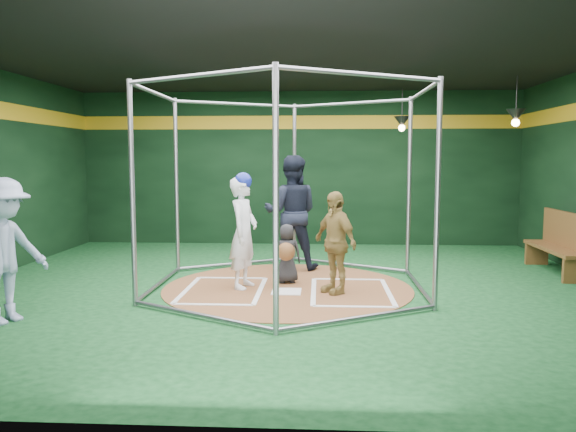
# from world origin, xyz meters

# --- Properties ---
(room_shell) EXTENTS (10.10, 9.10, 3.53)m
(room_shell) POSITION_xyz_m (0.00, 0.01, 1.75)
(room_shell) COLOR #0D3917
(room_shell) RESTS_ON ground
(clay_disc) EXTENTS (3.80, 3.80, 0.01)m
(clay_disc) POSITION_xyz_m (0.00, 0.00, 0.01)
(clay_disc) COLOR brown
(clay_disc) RESTS_ON ground
(home_plate) EXTENTS (0.43, 0.43, 0.01)m
(home_plate) POSITION_xyz_m (0.00, -0.30, 0.02)
(home_plate) COLOR white
(home_plate) RESTS_ON clay_disc
(batter_box_left) EXTENTS (1.17, 1.77, 0.01)m
(batter_box_left) POSITION_xyz_m (-0.95, -0.25, 0.02)
(batter_box_left) COLOR white
(batter_box_left) RESTS_ON clay_disc
(batter_box_right) EXTENTS (1.17, 1.77, 0.01)m
(batter_box_right) POSITION_xyz_m (0.95, -0.25, 0.02)
(batter_box_right) COLOR white
(batter_box_right) RESTS_ON clay_disc
(batting_cage) EXTENTS (4.05, 4.67, 3.00)m
(batting_cage) POSITION_xyz_m (-0.00, -0.00, 1.50)
(batting_cage) COLOR gray
(batting_cage) RESTS_ON ground
(pendant_lamp_near) EXTENTS (0.34, 0.34, 0.90)m
(pendant_lamp_near) POSITION_xyz_m (2.20, 3.60, 2.74)
(pendant_lamp_near) COLOR black
(pendant_lamp_near) RESTS_ON room_shell
(pendant_lamp_far) EXTENTS (0.34, 0.34, 0.90)m
(pendant_lamp_far) POSITION_xyz_m (4.00, 2.00, 2.74)
(pendant_lamp_far) COLOR black
(pendant_lamp_far) RESTS_ON room_shell
(batter_figure) EXTENTS (0.54, 0.69, 1.76)m
(batter_figure) POSITION_xyz_m (-0.67, -0.04, 0.89)
(batter_figure) COLOR white
(batter_figure) RESTS_ON clay_disc
(visitor_leopard) EXTENTS (0.82, 0.92, 1.49)m
(visitor_leopard) POSITION_xyz_m (0.71, -0.29, 0.76)
(visitor_leopard) COLOR tan
(visitor_leopard) RESTS_ON clay_disc
(catcher_figure) EXTENTS (0.52, 0.59, 0.94)m
(catcher_figure) POSITION_xyz_m (-0.03, 0.30, 0.49)
(catcher_figure) COLOR black
(catcher_figure) RESTS_ON clay_disc
(umpire) EXTENTS (1.00, 0.78, 2.02)m
(umpire) POSITION_xyz_m (-0.02, 1.48, 1.02)
(umpire) COLOR black
(umpire) RESTS_ON clay_disc
(bystander_blue) EXTENTS (1.08, 1.30, 1.75)m
(bystander_blue) POSITION_xyz_m (-3.30, -1.99, 0.88)
(bystander_blue) COLOR #909FBF
(bystander_blue) RESTS_ON ground
(dugout_bench) EXTENTS (0.43, 1.83, 1.07)m
(dugout_bench) POSITION_xyz_m (4.63, 1.39, 0.54)
(dugout_bench) COLOR brown
(dugout_bench) RESTS_ON ground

